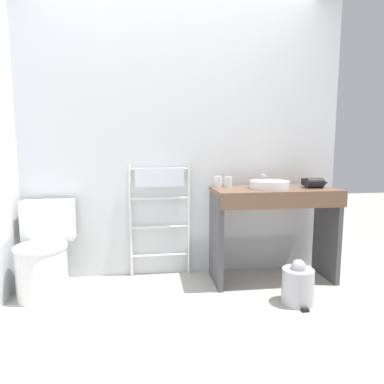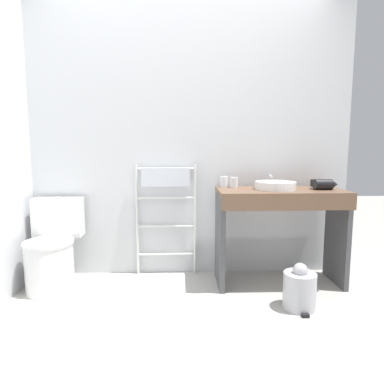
{
  "view_description": "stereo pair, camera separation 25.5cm",
  "coord_description": "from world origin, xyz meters",
  "px_view_note": "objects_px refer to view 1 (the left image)",
  "views": [
    {
      "loc": [
        -0.31,
        -1.87,
        1.19
      ],
      "look_at": [
        0.04,
        0.64,
        0.84
      ],
      "focal_mm": 32.0,
      "sensor_mm": 36.0,
      "label": 1
    },
    {
      "loc": [
        -0.05,
        -1.89,
        1.19
      ],
      "look_at": [
        0.04,
        0.64,
        0.84
      ],
      "focal_mm": 32.0,
      "sensor_mm": 36.0,
      "label": 2
    }
  ],
  "objects_px": {
    "toilet": "(44,256)",
    "cup_near_wall": "(218,181)",
    "hair_dryer": "(315,183)",
    "towel_radiator": "(160,195)",
    "cup_near_edge": "(228,182)",
    "trash_bin": "(298,285)",
    "sink_basin": "(269,184)"
  },
  "relations": [
    {
      "from": "toilet",
      "to": "cup_near_wall",
      "type": "bearing_deg",
      "value": 7.54
    },
    {
      "from": "cup_near_wall",
      "to": "hair_dryer",
      "type": "bearing_deg",
      "value": -13.36
    },
    {
      "from": "toilet",
      "to": "towel_radiator",
      "type": "relative_size",
      "value": 0.73
    },
    {
      "from": "cup_near_edge",
      "to": "trash_bin",
      "type": "height_order",
      "value": "cup_near_edge"
    },
    {
      "from": "toilet",
      "to": "trash_bin",
      "type": "distance_m",
      "value": 2.0
    },
    {
      "from": "toilet",
      "to": "trash_bin",
      "type": "bearing_deg",
      "value": -13.17
    },
    {
      "from": "toilet",
      "to": "trash_bin",
      "type": "relative_size",
      "value": 2.16
    },
    {
      "from": "toilet",
      "to": "cup_near_edge",
      "type": "xyz_separation_m",
      "value": [
        1.55,
        0.17,
        0.56
      ]
    },
    {
      "from": "towel_radiator",
      "to": "trash_bin",
      "type": "bearing_deg",
      "value": -35.68
    },
    {
      "from": "toilet",
      "to": "trash_bin",
      "type": "xyz_separation_m",
      "value": [
        1.94,
        -0.45,
        -0.16
      ]
    },
    {
      "from": "toilet",
      "to": "towel_radiator",
      "type": "bearing_deg",
      "value": 15.56
    },
    {
      "from": "towel_radiator",
      "to": "trash_bin",
      "type": "relative_size",
      "value": 2.97
    },
    {
      "from": "trash_bin",
      "to": "sink_basin",
      "type": "bearing_deg",
      "value": 98.45
    },
    {
      "from": "cup_near_wall",
      "to": "trash_bin",
      "type": "relative_size",
      "value": 0.28
    },
    {
      "from": "sink_basin",
      "to": "cup_near_edge",
      "type": "distance_m",
      "value": 0.36
    },
    {
      "from": "sink_basin",
      "to": "cup_near_edge",
      "type": "height_order",
      "value": "cup_near_edge"
    },
    {
      "from": "sink_basin",
      "to": "cup_near_wall",
      "type": "height_order",
      "value": "cup_near_wall"
    },
    {
      "from": "toilet",
      "to": "cup_near_edge",
      "type": "bearing_deg",
      "value": 6.26
    },
    {
      "from": "cup_near_wall",
      "to": "hair_dryer",
      "type": "relative_size",
      "value": 0.49
    },
    {
      "from": "towel_radiator",
      "to": "trash_bin",
      "type": "distance_m",
      "value": 1.37
    },
    {
      "from": "sink_basin",
      "to": "trash_bin",
      "type": "relative_size",
      "value": 0.99
    },
    {
      "from": "sink_basin",
      "to": "cup_near_edge",
      "type": "bearing_deg",
      "value": 154.66
    },
    {
      "from": "toilet",
      "to": "cup_near_wall",
      "type": "distance_m",
      "value": 1.58
    },
    {
      "from": "sink_basin",
      "to": "hair_dryer",
      "type": "bearing_deg",
      "value": -2.24
    },
    {
      "from": "sink_basin",
      "to": "towel_radiator",
      "type": "bearing_deg",
      "value": 165.11
    },
    {
      "from": "cup_near_wall",
      "to": "cup_near_edge",
      "type": "height_order",
      "value": "cup_near_wall"
    },
    {
      "from": "cup_near_wall",
      "to": "cup_near_edge",
      "type": "xyz_separation_m",
      "value": [
        0.09,
        -0.02,
        -0.0
      ]
    },
    {
      "from": "toilet",
      "to": "cup_near_wall",
      "type": "xyz_separation_m",
      "value": [
        1.46,
        0.19,
        0.56
      ]
    },
    {
      "from": "toilet",
      "to": "cup_near_edge",
      "type": "height_order",
      "value": "cup_near_edge"
    },
    {
      "from": "cup_near_edge",
      "to": "trash_bin",
      "type": "distance_m",
      "value": 1.03
    },
    {
      "from": "toilet",
      "to": "hair_dryer",
      "type": "relative_size",
      "value": 3.84
    },
    {
      "from": "sink_basin",
      "to": "cup_near_wall",
      "type": "xyz_separation_m",
      "value": [
        -0.41,
        0.18,
        0.01
      ]
    }
  ]
}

